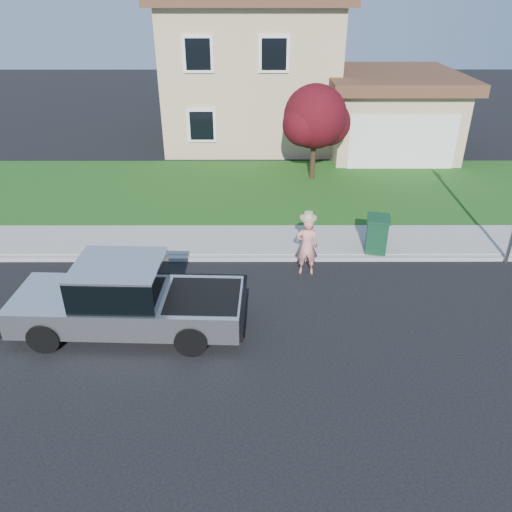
{
  "coord_description": "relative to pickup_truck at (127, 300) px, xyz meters",
  "views": [
    {
      "loc": [
        0.19,
        -10.02,
        7.24
      ],
      "look_at": [
        0.22,
        0.97,
        1.2
      ],
      "focal_mm": 35.0,
      "sensor_mm": 36.0,
      "label": 1
    }
  ],
  "objects": [
    {
      "name": "pickup_truck",
      "position": [
        0.0,
        0.0,
        0.0
      ],
      "size": [
        5.46,
        2.18,
        1.77
      ],
      "rotation": [
        0.0,
        0.0,
        -0.04
      ],
      "color": "black",
      "rests_on": "ground"
    },
    {
      "name": "woman",
      "position": [
        4.39,
        2.6,
        0.06
      ],
      "size": [
        0.65,
        0.45,
        1.87
      ],
      "rotation": [
        0.0,
        0.0,
        3.08
      ],
      "color": "tan",
      "rests_on": "ground"
    },
    {
      "name": "house",
      "position": [
        4.08,
        16.82,
        2.34
      ],
      "size": [
        14.0,
        11.3,
        6.85
      ],
      "color": "tan",
      "rests_on": "ground"
    },
    {
      "name": "curb",
      "position": [
        3.76,
        3.34,
        -0.77
      ],
      "size": [
        40.0,
        0.2,
        0.12
      ],
      "primitive_type": "cube",
      "color": "gray",
      "rests_on": "ground"
    },
    {
      "name": "lawn",
      "position": [
        3.76,
        8.94,
        -0.78
      ],
      "size": [
        40.0,
        7.0,
        0.1
      ],
      "primitive_type": "cube",
      "color": "#173E11",
      "rests_on": "ground"
    },
    {
      "name": "ornamental_tree",
      "position": [
        5.36,
        10.13,
        1.69
      ],
      "size": [
        2.76,
        2.49,
        3.79
      ],
      "color": "black",
      "rests_on": "lawn"
    },
    {
      "name": "ground",
      "position": [
        2.76,
        0.44,
        -0.83
      ],
      "size": [
        80.0,
        80.0,
        0.0
      ],
      "primitive_type": "plane",
      "color": "black",
      "rests_on": "ground"
    },
    {
      "name": "sidewalk",
      "position": [
        3.76,
        4.44,
        -0.75
      ],
      "size": [
        40.0,
        2.0,
        0.15
      ],
      "primitive_type": "cube",
      "color": "gray",
      "rests_on": "ground"
    },
    {
      "name": "trash_bin",
      "position": [
        6.58,
        3.7,
        -0.13
      ],
      "size": [
        0.8,
        0.88,
        1.08
      ],
      "rotation": [
        0.0,
        0.0,
        -0.21
      ],
      "color": "#0E361F",
      "rests_on": "sidewalk"
    }
  ]
}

